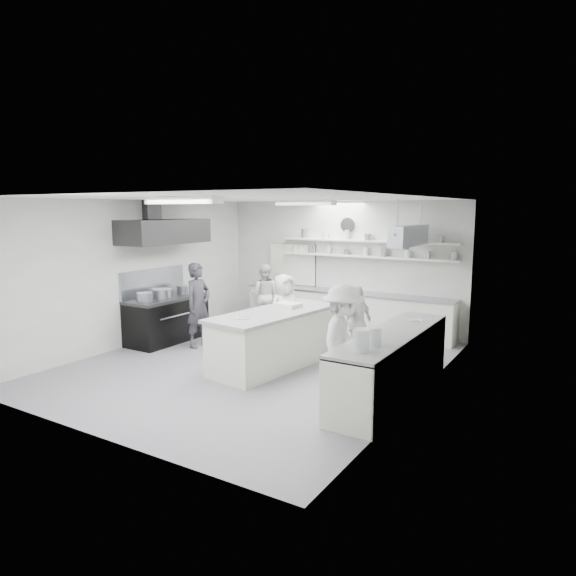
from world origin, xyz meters
The scene contains 27 objects.
floor centered at (0.00, 0.00, -0.01)m, with size 6.00×7.00×0.02m, color gray.
ceiling centered at (0.00, 0.00, 3.01)m, with size 6.00×7.00×0.02m, color white.
wall_back centered at (0.00, 3.50, 1.50)m, with size 6.00×0.04×3.00m, color silver.
wall_front centered at (0.00, -3.50, 1.50)m, with size 6.00×0.04×3.00m, color silver.
wall_left centered at (-3.00, 0.00, 1.50)m, with size 0.04×7.00×3.00m, color silver.
wall_right centered at (3.00, 0.00, 1.50)m, with size 0.04×7.00×3.00m, color silver.
stove centered at (-2.60, 0.40, 0.45)m, with size 0.80×1.80×0.90m, color black.
exhaust_hood centered at (-2.60, 0.40, 2.35)m, with size 0.85×2.00×0.50m, color #2E2E2E.
back_counter centered at (0.30, 3.20, 0.46)m, with size 5.00×0.60×0.92m, color silver.
shelf_lower centered at (0.70, 3.37, 1.75)m, with size 4.20×0.26×0.04m, color silver.
shelf_upper centered at (0.70, 3.37, 2.10)m, with size 4.20×0.26×0.04m, color silver.
pass_through_window centered at (-1.30, 3.48, 1.45)m, with size 1.30×0.04×1.00m, color black.
wall_clock centered at (0.20, 3.46, 2.45)m, with size 0.32×0.32×0.05m, color white.
right_counter centered at (2.65, -0.20, 0.47)m, with size 0.74×3.30×0.94m, color silver.
pot_rack centered at (2.00, 2.40, 2.30)m, with size 0.30×1.60×0.40m, color #9498A3.
light_fixture_front centered at (0.00, -1.80, 2.94)m, with size 1.30×0.25×0.10m, color silver.
light_fixture_rear centered at (0.00, 1.80, 2.94)m, with size 1.30×0.25×0.10m, color silver.
prep_island centered at (0.33, 0.13, 0.48)m, with size 0.97×2.59×0.96m, color silver.
stove_pot centered at (-2.60, 0.28, 1.03)m, with size 0.42×0.42×0.24m, color #9498A3.
cook_stove centered at (-1.71, 0.41, 0.87)m, with size 0.63×0.42×1.74m, color #2D2D32.
cook_back centered at (-1.63, 2.70, 0.76)m, with size 0.74×0.57×1.52m, color silver.
cook_island_left centered at (-0.16, 1.23, 0.76)m, with size 0.75×0.49×1.53m, color silver.
cook_island_right centered at (1.45, 1.23, 0.71)m, with size 0.84×0.35×1.43m, color silver.
cook_right centered at (2.05, -0.66, 0.87)m, with size 1.12×0.64×1.74m, color silver.
bowl_island_a centered at (0.18, -0.64, 0.99)m, with size 0.24×0.24×0.06m, color #9498A3.
bowl_island_b centered at (0.42, -0.30, 0.98)m, with size 0.18×0.18×0.06m, color silver.
bowl_right centered at (2.68, 0.79, 0.97)m, with size 0.22×0.22×0.05m, color silver.
Camera 1 is at (5.20, -7.42, 2.82)m, focal length 31.91 mm.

